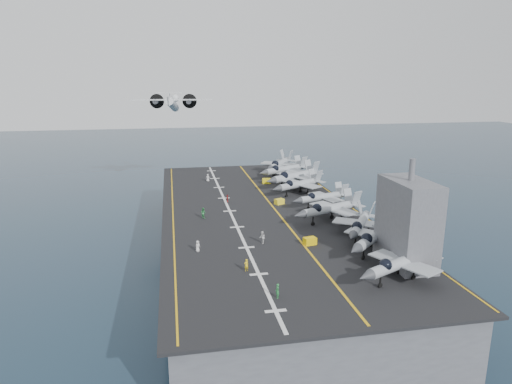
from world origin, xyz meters
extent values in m
plane|color=#142135|center=(0.00, 0.00, 0.00)|extent=(500.00, 500.00, 0.00)
cube|color=#56595E|center=(0.00, 0.00, 5.00)|extent=(36.00, 90.00, 10.00)
cube|color=black|center=(0.00, 0.00, 10.20)|extent=(38.00, 92.00, 0.40)
cube|color=gold|center=(3.00, 0.00, 10.42)|extent=(0.35, 90.00, 0.02)
cube|color=silver|center=(-6.00, 0.00, 10.42)|extent=(0.50, 90.00, 0.02)
cube|color=gold|center=(-17.00, 0.00, 10.42)|extent=(0.25, 90.00, 0.02)
cube|color=gold|center=(18.50, 0.00, 10.42)|extent=(0.25, 90.00, 0.02)
imported|color=silver|center=(-13.49, -20.18, 11.25)|extent=(1.20, 1.21, 1.70)
imported|color=yellow|center=(-7.46, -28.62, 11.27)|extent=(1.22, 1.01, 1.74)
imported|color=#308C46|center=(-11.44, -3.62, 11.41)|extent=(1.43, 1.42, 2.02)
imported|color=#B21919|center=(-5.63, 6.63, 11.21)|extent=(0.79, 1.06, 1.61)
imported|color=silver|center=(-8.05, 26.91, 11.35)|extent=(1.26, 0.96, 1.91)
imported|color=#26853D|center=(-5.09, -36.96, 11.30)|extent=(0.84, 1.16, 1.80)
imported|color=silver|center=(-3.25, -18.65, 11.40)|extent=(0.86, 1.24, 2.00)
camera|label=1|loc=(-16.75, -85.28, 36.08)|focal=32.00mm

